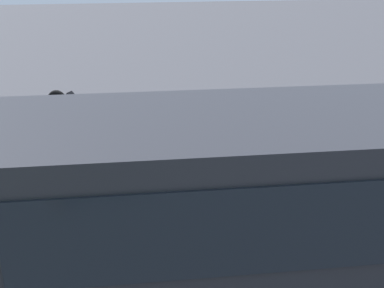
% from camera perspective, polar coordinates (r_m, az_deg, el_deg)
% --- Properties ---
extents(ground_plane, '(80.00, 80.00, 0.00)m').
position_cam_1_polar(ground_plane, '(12.25, 6.15, -4.32)').
color(ground_plane, '#38383D').
extents(tour_bus, '(9.26, 2.73, 3.25)m').
position_cam_1_polar(tour_bus, '(7.35, 14.28, -8.65)').
color(tour_bus, '#26262B').
rests_on(tour_bus, ground_plane).
extents(spectator_left, '(0.57, 0.39, 1.68)m').
position_cam_1_polar(spectator_left, '(10.23, 14.55, -4.04)').
color(spectator_left, black).
rests_on(spectator_left, ground_plane).
extents(spectator_centre, '(0.57, 0.39, 1.67)m').
position_cam_1_polar(spectator_centre, '(9.92, 8.46, -4.38)').
color(spectator_centre, black).
rests_on(spectator_centre, ground_plane).
extents(spectator_right, '(0.58, 0.37, 1.65)m').
position_cam_1_polar(spectator_right, '(9.92, 1.22, -4.29)').
color(spectator_right, black).
rests_on(spectator_right, ground_plane).
extents(spectator_far_right, '(0.57, 0.38, 1.81)m').
position_cam_1_polar(spectator_far_right, '(9.51, -6.68, -4.85)').
color(spectator_far_right, black).
rests_on(spectator_far_right, ground_plane).
extents(parked_motorcycle_silver, '(2.05, 0.58, 0.99)m').
position_cam_1_polar(parked_motorcycle_silver, '(9.99, 17.40, -8.29)').
color(parked_motorcycle_silver, black).
rests_on(parked_motorcycle_silver, ground_plane).
extents(stunt_motorcycle, '(1.80, 1.19, 1.75)m').
position_cam_1_polar(stunt_motorcycle, '(13.93, -11.57, 3.01)').
color(stunt_motorcycle, black).
rests_on(stunt_motorcycle, ground_plane).
extents(traffic_cone, '(0.34, 0.34, 0.63)m').
position_cam_1_polar(traffic_cone, '(14.23, -2.46, 0.76)').
color(traffic_cone, orange).
rests_on(traffic_cone, ground_plane).
extents(bay_line_a, '(0.11, 4.36, 0.01)m').
position_cam_1_polar(bay_line_a, '(13.86, 15.78, -1.94)').
color(bay_line_a, white).
rests_on(bay_line_a, ground_plane).
extents(bay_line_b, '(0.11, 4.77, 0.01)m').
position_cam_1_polar(bay_line_b, '(13.04, 5.45, -2.68)').
color(bay_line_b, white).
rests_on(bay_line_b, ground_plane).
extents(bay_line_c, '(0.11, 3.88, 0.01)m').
position_cam_1_polar(bay_line_c, '(12.69, -5.86, -3.38)').
color(bay_line_c, white).
rests_on(bay_line_c, ground_plane).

